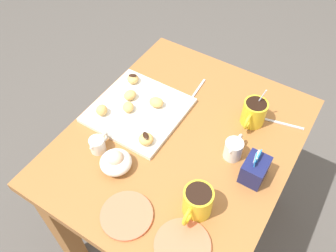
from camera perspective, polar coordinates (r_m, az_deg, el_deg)
name	(u,v)px	position (r m, az deg, el deg)	size (l,w,h in m)	color
ground_plane	(177,224)	(1.83, 1.47, -15.77)	(8.00, 8.00, 0.00)	#514C47
dining_table	(180,162)	(1.33, 1.96, -5.86)	(0.90, 0.74, 0.71)	#A36633
pastry_plate_square	(138,110)	(1.29, -4.88, 2.62)	(0.32, 0.32, 0.02)	white
coffee_mug_yellow_left	(254,112)	(1.26, 13.91, 2.18)	(0.12, 0.08, 0.15)	yellow
coffee_mug_yellow_right	(197,202)	(1.02, 4.84, -12.25)	(0.13, 0.09, 0.10)	yellow
cream_pitcher_white	(234,148)	(1.15, 10.71, -3.64)	(0.10, 0.06, 0.07)	white
sugar_caddy	(255,169)	(1.12, 14.05, -6.93)	(0.09, 0.07, 0.11)	#191E51
ice_cream_bowl	(116,161)	(1.13, -8.59, -5.77)	(0.10, 0.10, 0.08)	white
chocolate_sauce_pitcher	(98,144)	(1.18, -11.48, -2.92)	(0.09, 0.05, 0.06)	white
saucer_coral_left	(182,246)	(1.02, 2.38, -19.01)	(0.16, 0.16, 0.01)	#E5704C
saucer_coral_right	(127,215)	(1.06, -6.80, -14.33)	(0.16, 0.16, 0.01)	#E5704C
loose_spoon_near_saucer	(275,122)	(1.31, 17.18, 0.68)	(0.05, 0.16, 0.01)	silver
loose_spoon_by_plate	(193,96)	(1.35, 4.20, 5.00)	(0.16, 0.02, 0.01)	silver
beignet_0	(102,110)	(1.27, -10.83, 2.60)	(0.04, 0.04, 0.04)	#E5B260
beignet_1	(128,107)	(1.27, -6.51, 3.15)	(0.04, 0.05, 0.03)	#E5B260
beignet_2	(156,102)	(1.28, -1.92, 3.90)	(0.04, 0.05, 0.04)	#E5B260
beignet_3	(130,95)	(1.31, -6.25, 5.07)	(0.04, 0.05, 0.03)	#E5B260
beignet_4	(146,139)	(1.17, -3.63, -2.15)	(0.05, 0.05, 0.03)	#E5B260
chocolate_drizzle_4	(146,136)	(1.15, -3.68, -1.59)	(0.03, 0.02, 0.01)	black
beignet_5	(133,79)	(1.38, -5.79, 7.73)	(0.04, 0.05, 0.03)	#E5B260
chocolate_drizzle_5	(133,75)	(1.36, -5.84, 8.26)	(0.03, 0.02, 0.01)	black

